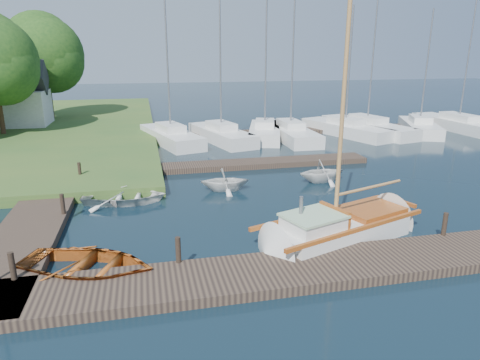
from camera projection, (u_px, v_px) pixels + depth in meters
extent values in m
plane|color=black|center=(240.00, 207.00, 18.10)|extent=(160.00, 160.00, 0.00)
cube|color=black|center=(285.00, 272.00, 12.45)|extent=(18.00, 2.20, 0.30)
cube|color=black|center=(47.00, 202.00, 18.24)|extent=(2.20, 18.00, 0.30)
cube|color=black|center=(249.00, 164.00, 24.56)|extent=(14.00, 1.60, 0.30)
cube|color=black|center=(316.00, 130.00, 35.13)|extent=(30.00, 1.60, 0.30)
cylinder|color=black|center=(12.00, 266.00, 11.64)|extent=(0.16, 0.16, 0.80)
cylinder|color=black|center=(178.00, 250.00, 12.59)|extent=(0.16, 0.16, 0.80)
cylinder|color=black|center=(321.00, 236.00, 13.54)|extent=(0.16, 0.16, 0.80)
cylinder|color=black|center=(445.00, 224.00, 14.49)|extent=(0.16, 0.16, 0.80)
cylinder|color=black|center=(63.00, 204.00, 16.42)|extent=(0.16, 0.16, 0.80)
cylinder|color=black|center=(80.00, 170.00, 21.10)|extent=(0.16, 0.16, 0.80)
cube|color=white|center=(338.00, 234.00, 14.88)|extent=(5.38, 3.55, 0.90)
cone|color=white|center=(396.00, 216.00, 16.44)|extent=(1.88, 2.28, 1.96)
cone|color=white|center=(270.00, 254.00, 13.38)|extent=(1.59, 2.18, 1.96)
cube|color=brown|center=(321.00, 212.00, 15.50)|extent=(5.89, 2.17, 0.14)
cube|color=brown|center=(360.00, 229.00, 13.98)|extent=(5.89, 2.17, 0.14)
cube|color=brown|center=(403.00, 202.00, 16.47)|extent=(0.48, 1.08, 0.14)
cube|color=white|center=(313.00, 223.00, 14.08)|extent=(2.16, 1.92, 0.44)
cube|color=#A3CA9F|center=(314.00, 216.00, 14.01)|extent=(2.29, 2.05, 0.08)
cube|color=brown|center=(334.00, 215.00, 14.54)|extent=(0.58, 1.36, 0.60)
cylinder|color=slate|center=(301.00, 205.00, 14.01)|extent=(0.12, 0.12, 0.60)
cube|color=brown|center=(371.00, 210.00, 15.54)|extent=(2.57, 2.15, 0.20)
cylinder|color=olive|center=(343.00, 99.00, 13.45)|extent=(0.14, 0.14, 8.40)
cylinder|color=olive|center=(370.00, 187.00, 15.18)|extent=(3.05, 1.16, 0.10)
imported|color=brown|center=(87.00, 262.00, 12.48)|extent=(4.84, 4.23, 0.84)
imported|color=white|center=(124.00, 194.00, 18.60)|extent=(3.89, 3.03, 0.74)
imported|color=white|center=(225.00, 179.00, 20.12)|extent=(2.43, 2.15, 1.19)
imported|color=white|center=(322.00, 170.00, 21.49)|extent=(2.52, 2.21, 1.25)
cube|color=white|center=(171.00, 137.00, 30.82)|extent=(4.31, 8.12, 0.90)
cube|color=white|center=(170.00, 127.00, 30.62)|extent=(2.11, 3.02, 0.50)
cylinder|color=slate|center=(167.00, 57.00, 29.24)|extent=(0.12, 0.12, 10.16)
cube|color=white|center=(221.00, 135.00, 31.52)|extent=(4.08, 7.98, 0.90)
cube|color=white|center=(221.00, 126.00, 31.32)|extent=(2.04, 2.95, 0.50)
cylinder|color=slate|center=(220.00, 60.00, 29.99)|extent=(0.12, 0.12, 9.82)
cube|color=white|center=(265.00, 133.00, 32.52)|extent=(4.12, 7.33, 0.90)
cube|color=white|center=(265.00, 123.00, 32.32)|extent=(2.04, 2.75, 0.50)
cylinder|color=slate|center=(266.00, 58.00, 30.96)|extent=(0.12, 0.12, 10.02)
cube|color=white|center=(290.00, 133.00, 32.32)|extent=(2.35, 8.36, 0.90)
cube|color=white|center=(291.00, 124.00, 32.12)|extent=(1.45, 2.94, 0.50)
cylinder|color=slate|center=(293.00, 57.00, 30.74)|extent=(0.12, 0.12, 10.17)
cube|color=white|center=(345.00, 129.00, 33.82)|extent=(4.81, 8.60, 0.90)
cube|color=white|center=(346.00, 121.00, 33.62)|extent=(2.28, 3.22, 0.50)
cylinder|color=slate|center=(349.00, 67.00, 32.44)|extent=(0.12, 0.12, 8.74)
cube|color=white|center=(367.00, 127.00, 34.83)|extent=(4.28, 9.60, 0.90)
cube|color=white|center=(368.00, 119.00, 34.63)|extent=(2.11, 3.50, 0.50)
cylinder|color=slate|center=(373.00, 58.00, 33.27)|extent=(0.12, 0.12, 10.04)
cube|color=white|center=(419.00, 128.00, 34.65)|extent=(4.85, 7.40, 0.90)
cube|color=white|center=(420.00, 119.00, 34.45)|extent=(2.27, 2.84, 0.50)
cylinder|color=slate|center=(427.00, 67.00, 33.29)|extent=(0.12, 0.12, 8.60)
cube|color=white|center=(458.00, 125.00, 35.89)|extent=(2.54, 9.64, 0.90)
cube|color=white|center=(460.00, 117.00, 35.69)|extent=(1.52, 3.40, 0.50)
cylinder|color=slate|center=(469.00, 51.00, 34.18)|extent=(0.12, 0.12, 11.07)
cube|color=beige|center=(16.00, 108.00, 35.17)|extent=(5.00, 4.00, 2.80)
cube|color=#2F2F33|center=(11.00, 78.00, 34.47)|extent=(5.25, 2.88, 2.88)
cylinder|color=#332114|center=(0.00, 111.00, 31.34)|extent=(0.36, 0.36, 3.42)
sphere|color=#193E15|center=(0.00, 68.00, 30.30)|extent=(5.32, 5.32, 5.32)
cylinder|color=#332114|center=(50.00, 98.00, 39.21)|extent=(0.36, 0.36, 3.67)
sphere|color=#193E15|center=(45.00, 55.00, 38.13)|extent=(6.73, 6.73, 6.73)
sphere|color=#193E15|center=(51.00, 61.00, 38.10)|extent=(5.71, 5.71, 5.71)
sphere|color=#193E15|center=(40.00, 46.00, 38.21)|extent=(6.12, 6.12, 6.12)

